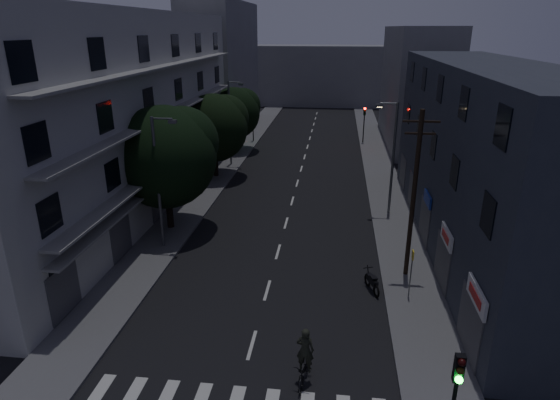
% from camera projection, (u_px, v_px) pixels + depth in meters
% --- Properties ---
extents(ground, '(160.00, 160.00, 0.00)m').
position_uv_depth(ground, '(298.00, 181.00, 41.57)').
color(ground, black).
rests_on(ground, ground).
extents(sidewalk_left, '(3.00, 90.00, 0.15)m').
position_uv_depth(sidewalk_left, '(215.00, 178.00, 42.39)').
color(sidewalk_left, '#565659').
rests_on(sidewalk_left, ground).
extents(sidewalk_right, '(3.00, 90.00, 0.15)m').
position_uv_depth(sidewalk_right, '(383.00, 184.00, 40.69)').
color(sidewalk_right, '#565659').
rests_on(sidewalk_right, ground).
extents(lane_markings, '(0.15, 60.50, 0.01)m').
position_uv_depth(lane_markings, '(303.00, 162.00, 47.38)').
color(lane_markings, beige).
rests_on(lane_markings, ground).
extents(building_left, '(7.00, 36.00, 14.00)m').
position_uv_depth(building_left, '(127.00, 113.00, 33.99)').
color(building_left, '#B0B0AB').
rests_on(building_left, ground).
extents(building_right, '(6.19, 28.00, 11.00)m').
position_uv_depth(building_right, '(482.00, 158.00, 28.05)').
color(building_right, '#2B2F3A').
rests_on(building_right, ground).
extents(building_far_left, '(6.00, 20.00, 16.00)m').
position_uv_depth(building_far_left, '(223.00, 67.00, 61.58)').
color(building_far_left, slate).
rests_on(building_far_left, ground).
extents(building_far_right, '(6.00, 20.00, 13.00)m').
position_uv_depth(building_far_right, '(415.00, 86.00, 53.78)').
color(building_far_right, slate).
rests_on(building_far_right, ground).
extents(building_far_end, '(24.00, 8.00, 10.00)m').
position_uv_depth(building_far_end, '(320.00, 75.00, 81.74)').
color(building_far_end, slate).
rests_on(building_far_end, ground).
extents(tree_near, '(6.64, 6.64, 8.19)m').
position_uv_depth(tree_near, '(166.00, 153.00, 30.01)').
color(tree_near, black).
rests_on(tree_near, sidewalk_left).
extents(tree_mid, '(5.99, 5.99, 7.37)m').
position_uv_depth(tree_mid, '(215.00, 125.00, 41.22)').
color(tree_mid, black).
rests_on(tree_mid, sidewalk_left).
extents(tree_far, '(5.49, 5.49, 6.79)m').
position_uv_depth(tree_far, '(235.00, 111.00, 50.33)').
color(tree_far, black).
rests_on(tree_far, sidewalk_left).
extents(traffic_signal_near, '(0.28, 0.37, 4.10)m').
position_uv_depth(traffic_signal_near, '(456.00, 389.00, 13.42)').
color(traffic_signal_near, black).
rests_on(traffic_signal_near, sidewalk_right).
extents(traffic_signal_far_right, '(0.28, 0.37, 4.10)m').
position_uv_depth(traffic_signal_far_right, '(364.00, 117.00, 54.04)').
color(traffic_signal_far_right, black).
rests_on(traffic_signal_far_right, sidewalk_right).
extents(traffic_signal_far_left, '(0.28, 0.37, 4.10)m').
position_uv_depth(traffic_signal_far_left, '(253.00, 116.00, 54.86)').
color(traffic_signal_far_left, black).
rests_on(traffic_signal_far_left, sidewalk_left).
extents(street_lamp_left_near, '(1.51, 0.25, 8.00)m').
position_uv_depth(street_lamp_left_near, '(159.00, 177.00, 27.49)').
color(street_lamp_left_near, '#5B5C63').
rests_on(street_lamp_left_near, sidewalk_left).
extents(street_lamp_right, '(1.51, 0.25, 8.00)m').
position_uv_depth(street_lamp_right, '(392.00, 153.00, 32.67)').
color(street_lamp_right, '#56595D').
rests_on(street_lamp_right, sidewalk_right).
extents(street_lamp_left_far, '(1.51, 0.25, 8.00)m').
position_uv_depth(street_lamp_left_far, '(231.00, 119.00, 44.90)').
color(street_lamp_left_far, '#5B5F63').
rests_on(street_lamp_left_far, sidewalk_left).
extents(utility_pole, '(1.80, 0.24, 9.00)m').
position_uv_depth(utility_pole, '(414.00, 193.00, 24.06)').
color(utility_pole, black).
rests_on(utility_pole, sidewalk_right).
extents(bus_stop_sign, '(0.06, 0.35, 2.52)m').
position_uv_depth(bus_stop_sign, '(412.00, 265.00, 22.95)').
color(bus_stop_sign, '#595B60').
rests_on(bus_stop_sign, sidewalk_right).
extents(motorcycle, '(0.82, 1.76, 1.18)m').
position_uv_depth(motorcycle, '(372.00, 283.00, 24.17)').
color(motorcycle, black).
rests_on(motorcycle, ground).
extents(cyclist, '(0.90, 1.94, 2.37)m').
position_uv_depth(cyclist, '(305.00, 364.00, 17.84)').
color(cyclist, black).
rests_on(cyclist, ground).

